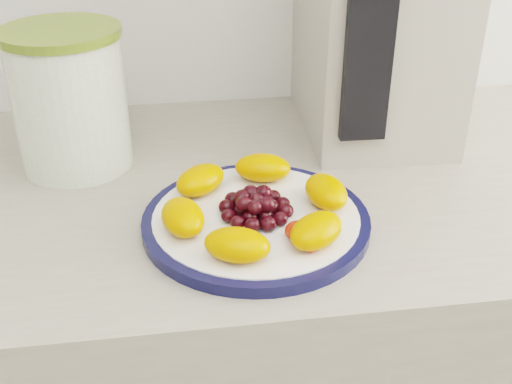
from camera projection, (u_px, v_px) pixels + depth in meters
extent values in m
cylinder|color=#0F1239|center=(256.00, 222.00, 0.79)|extent=(0.28, 0.28, 0.01)
cylinder|color=white|center=(256.00, 221.00, 0.79)|extent=(0.26, 0.26, 0.02)
cylinder|color=#386512|center=(70.00, 103.00, 0.90)|extent=(0.20, 0.20, 0.19)
cylinder|color=#5D7125|center=(59.00, 32.00, 0.85)|extent=(0.21, 0.21, 0.01)
cube|color=#A59E91|center=(377.00, 14.00, 0.97)|extent=(0.22, 0.30, 0.37)
cube|color=black|center=(369.00, 41.00, 0.83)|extent=(0.06, 0.02, 0.27)
ellipsoid|color=#D97000|center=(326.00, 192.00, 0.80)|extent=(0.06, 0.08, 0.04)
ellipsoid|color=#D97000|center=(263.00, 168.00, 0.86)|extent=(0.08, 0.07, 0.04)
ellipsoid|color=#D97000|center=(200.00, 180.00, 0.83)|extent=(0.09, 0.09, 0.04)
ellipsoid|color=#D97000|center=(183.00, 217.00, 0.75)|extent=(0.06, 0.08, 0.04)
ellipsoid|color=#D97000|center=(237.00, 245.00, 0.70)|extent=(0.09, 0.07, 0.04)
ellipsoid|color=#D97000|center=(316.00, 231.00, 0.73)|extent=(0.09, 0.09, 0.04)
ellipsoid|color=black|center=(256.00, 209.00, 0.78)|extent=(0.02, 0.02, 0.02)
ellipsoid|color=black|center=(271.00, 207.00, 0.79)|extent=(0.02, 0.02, 0.02)
ellipsoid|color=black|center=(262.00, 202.00, 0.80)|extent=(0.02, 0.02, 0.02)
ellipsoid|color=black|center=(247.00, 203.00, 0.80)|extent=(0.02, 0.02, 0.02)
ellipsoid|color=black|center=(241.00, 210.00, 0.78)|extent=(0.02, 0.02, 0.02)
ellipsoid|color=black|center=(250.00, 217.00, 0.77)|extent=(0.02, 0.02, 0.02)
ellipsoid|color=black|center=(266.00, 216.00, 0.77)|extent=(0.02, 0.02, 0.02)
ellipsoid|color=black|center=(283.00, 203.00, 0.80)|extent=(0.02, 0.02, 0.02)
ellipsoid|color=black|center=(273.00, 197.00, 0.81)|extent=(0.02, 0.02, 0.02)
ellipsoid|color=black|center=(259.00, 194.00, 0.81)|extent=(0.02, 0.02, 0.02)
ellipsoid|color=black|center=(245.00, 195.00, 0.81)|extent=(0.02, 0.02, 0.02)
ellipsoid|color=black|center=(233.00, 199.00, 0.80)|extent=(0.02, 0.02, 0.02)
ellipsoid|color=black|center=(227.00, 207.00, 0.79)|extent=(0.02, 0.02, 0.02)
ellipsoid|color=black|center=(228.00, 216.00, 0.77)|extent=(0.02, 0.02, 0.02)
ellipsoid|color=black|center=(238.00, 222.00, 0.76)|extent=(0.02, 0.02, 0.02)
ellipsoid|color=black|center=(252.00, 225.00, 0.75)|extent=(0.02, 0.02, 0.02)
ellipsoid|color=black|center=(268.00, 224.00, 0.75)|extent=(0.02, 0.02, 0.02)
ellipsoid|color=black|center=(280.00, 219.00, 0.76)|extent=(0.02, 0.02, 0.02)
ellipsoid|color=black|center=(286.00, 211.00, 0.78)|extent=(0.02, 0.02, 0.02)
ellipsoid|color=black|center=(256.00, 200.00, 0.78)|extent=(0.02, 0.02, 0.02)
ellipsoid|color=black|center=(263.00, 193.00, 0.79)|extent=(0.02, 0.02, 0.02)
ellipsoid|color=black|center=(251.00, 193.00, 0.79)|extent=(0.02, 0.02, 0.02)
ellipsoid|color=black|center=(242.00, 197.00, 0.78)|extent=(0.02, 0.02, 0.02)
ellipsoid|color=black|center=(244.00, 204.00, 0.77)|extent=(0.02, 0.02, 0.02)
ellipsoid|color=black|center=(255.00, 207.00, 0.76)|extent=(0.02, 0.02, 0.02)
ellipsoid|color=black|center=(267.00, 205.00, 0.77)|extent=(0.02, 0.02, 0.02)
ellipsoid|color=red|center=(297.00, 231.00, 0.74)|extent=(0.03, 0.03, 0.02)
ellipsoid|color=red|center=(320.00, 226.00, 0.75)|extent=(0.04, 0.04, 0.02)
ellipsoid|color=red|center=(313.00, 241.00, 0.72)|extent=(0.04, 0.04, 0.02)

